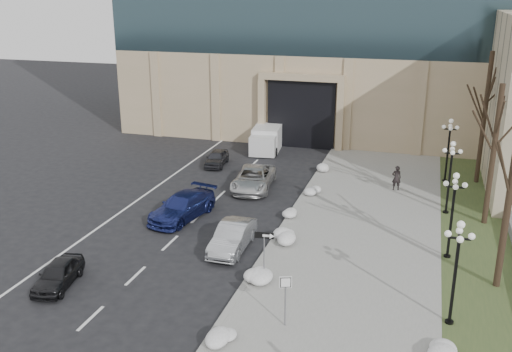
{
  "coord_description": "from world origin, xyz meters",
  "views": [
    {
      "loc": [
        6.58,
        -16.41,
        13.55
      ],
      "look_at": [
        -2.3,
        12.73,
        3.5
      ],
      "focal_mm": 40.0,
      "sensor_mm": 36.0,
      "label": 1
    }
  ],
  "objects_px": {
    "car_a": "(58,274)",
    "lamppost_a": "(457,259)",
    "lamppost_b": "(453,204)",
    "one_way_sign": "(267,241)",
    "keep_sign": "(285,290)",
    "car_c": "(182,207)",
    "lamppost_d": "(449,142)",
    "car_d": "(254,179)",
    "box_truck": "(268,138)",
    "car_e": "(217,158)",
    "pedestrian": "(396,178)",
    "lamppost_c": "(451,168)",
    "car_b": "(233,237)"
  },
  "relations": [
    {
      "from": "one_way_sign",
      "to": "keep_sign",
      "type": "bearing_deg",
      "value": -69.33
    },
    {
      "from": "one_way_sign",
      "to": "pedestrian",
      "type": "bearing_deg",
      "value": 65.5
    },
    {
      "from": "car_c",
      "to": "lamppost_d",
      "type": "distance_m",
      "value": 19.78
    },
    {
      "from": "car_a",
      "to": "car_c",
      "type": "bearing_deg",
      "value": 66.42
    },
    {
      "from": "lamppost_c",
      "to": "lamppost_d",
      "type": "bearing_deg",
      "value": 90.0
    },
    {
      "from": "car_c",
      "to": "lamppost_a",
      "type": "xyz_separation_m",
      "value": [
        15.61,
        -7.57,
        2.3
      ]
    },
    {
      "from": "lamppost_a",
      "to": "lamppost_b",
      "type": "xyz_separation_m",
      "value": [
        0.0,
        6.5,
        0.0
      ]
    },
    {
      "from": "car_e",
      "to": "lamppost_c",
      "type": "height_order",
      "value": "lamppost_c"
    },
    {
      "from": "box_truck",
      "to": "keep_sign",
      "type": "relative_size",
      "value": 2.79
    },
    {
      "from": "car_e",
      "to": "pedestrian",
      "type": "relative_size",
      "value": 2.06
    },
    {
      "from": "car_d",
      "to": "lamppost_c",
      "type": "distance_m",
      "value": 13.26
    },
    {
      "from": "car_b",
      "to": "car_e",
      "type": "bearing_deg",
      "value": 112.72
    },
    {
      "from": "one_way_sign",
      "to": "car_d",
      "type": "bearing_deg",
      "value": 104.08
    },
    {
      "from": "car_a",
      "to": "one_way_sign",
      "type": "height_order",
      "value": "one_way_sign"
    },
    {
      "from": "car_a",
      "to": "lamppost_a",
      "type": "height_order",
      "value": "lamppost_a"
    },
    {
      "from": "car_a",
      "to": "car_d",
      "type": "relative_size",
      "value": 0.66
    },
    {
      "from": "car_b",
      "to": "car_d",
      "type": "distance_m",
      "value": 9.97
    },
    {
      "from": "car_b",
      "to": "one_way_sign",
      "type": "xyz_separation_m",
      "value": [
        2.78,
        -2.92,
        1.4
      ]
    },
    {
      "from": "box_truck",
      "to": "one_way_sign",
      "type": "relative_size",
      "value": 2.59
    },
    {
      "from": "box_truck",
      "to": "lamppost_a",
      "type": "xyz_separation_m",
      "value": [
        14.97,
        -24.67,
        2.08
      ]
    },
    {
      "from": "car_a",
      "to": "keep_sign",
      "type": "relative_size",
      "value": 1.5
    },
    {
      "from": "car_d",
      "to": "lamppost_c",
      "type": "bearing_deg",
      "value": -10.36
    },
    {
      "from": "car_b",
      "to": "car_c",
      "type": "xyz_separation_m",
      "value": [
        -4.43,
        3.31,
        0.03
      ]
    },
    {
      "from": "one_way_sign",
      "to": "lamppost_b",
      "type": "xyz_separation_m",
      "value": [
        8.39,
        5.15,
        0.94
      ]
    },
    {
      "from": "car_d",
      "to": "lamppost_a",
      "type": "xyz_separation_m",
      "value": [
        13.02,
        -14.07,
        2.31
      ]
    },
    {
      "from": "lamppost_b",
      "to": "lamppost_c",
      "type": "xyz_separation_m",
      "value": [
        0.0,
        6.5,
        0.0
      ]
    },
    {
      "from": "pedestrian",
      "to": "box_truck",
      "type": "height_order",
      "value": "box_truck"
    },
    {
      "from": "box_truck",
      "to": "car_c",
      "type": "bearing_deg",
      "value": -98.63
    },
    {
      "from": "box_truck",
      "to": "lamppost_b",
      "type": "relative_size",
      "value": 1.41
    },
    {
      "from": "lamppost_c",
      "to": "car_e",
      "type": "bearing_deg",
      "value": 162.34
    },
    {
      "from": "car_d",
      "to": "one_way_sign",
      "type": "relative_size",
      "value": 2.12
    },
    {
      "from": "car_c",
      "to": "pedestrian",
      "type": "bearing_deg",
      "value": 47.32
    },
    {
      "from": "car_a",
      "to": "car_b",
      "type": "distance_m",
      "value": 9.08
    },
    {
      "from": "lamppost_d",
      "to": "car_d",
      "type": "bearing_deg",
      "value": -157.36
    },
    {
      "from": "car_c",
      "to": "box_truck",
      "type": "relative_size",
      "value": 0.79
    },
    {
      "from": "lamppost_a",
      "to": "lamppost_c",
      "type": "height_order",
      "value": "same"
    },
    {
      "from": "car_b",
      "to": "box_truck",
      "type": "xyz_separation_m",
      "value": [
        -3.79,
        20.4,
        0.26
      ]
    },
    {
      "from": "box_truck",
      "to": "lamppost_b",
      "type": "height_order",
      "value": "lamppost_b"
    },
    {
      "from": "lamppost_a",
      "to": "lamppost_b",
      "type": "bearing_deg",
      "value": 90.0
    },
    {
      "from": "car_a",
      "to": "lamppost_b",
      "type": "height_order",
      "value": "lamppost_b"
    },
    {
      "from": "car_d",
      "to": "lamppost_a",
      "type": "height_order",
      "value": "lamppost_a"
    },
    {
      "from": "one_way_sign",
      "to": "lamppost_d",
      "type": "relative_size",
      "value": 0.54
    },
    {
      "from": "car_e",
      "to": "car_d",
      "type": "bearing_deg",
      "value": -52.23
    },
    {
      "from": "car_c",
      "to": "lamppost_b",
      "type": "bearing_deg",
      "value": 7.62
    },
    {
      "from": "car_d",
      "to": "box_truck",
      "type": "relative_size",
      "value": 0.82
    },
    {
      "from": "car_e",
      "to": "one_way_sign",
      "type": "xyz_separation_m",
      "value": [
        9.11,
        -17.23,
        1.52
      ]
    },
    {
      "from": "car_b",
      "to": "box_truck",
      "type": "bearing_deg",
      "value": 99.4
    },
    {
      "from": "car_e",
      "to": "lamppost_c",
      "type": "bearing_deg",
      "value": -24.79
    },
    {
      "from": "box_truck",
      "to": "lamppost_c",
      "type": "distance_m",
      "value": 19.1
    },
    {
      "from": "pedestrian",
      "to": "one_way_sign",
      "type": "distance_m",
      "value": 15.95
    }
  ]
}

